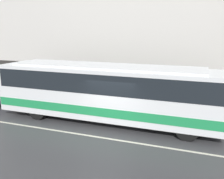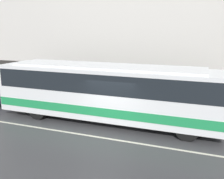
% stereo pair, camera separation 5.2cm
% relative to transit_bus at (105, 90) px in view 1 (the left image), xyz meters
% --- Properties ---
extents(ground_plane, '(60.00, 60.00, 0.00)m').
position_rel_transit_bus_xyz_m(ground_plane, '(0.77, -2.21, -1.73)').
color(ground_plane, '#38383A').
extents(sidewalk, '(60.00, 2.83, 0.12)m').
position_rel_transit_bus_xyz_m(sidewalk, '(0.77, 3.20, -1.67)').
color(sidewalk, gray).
rests_on(sidewalk, ground_plane).
extents(building_facade, '(60.00, 0.35, 9.43)m').
position_rel_transit_bus_xyz_m(building_facade, '(0.77, 4.76, 2.81)').
color(building_facade, silver).
rests_on(building_facade, ground_plane).
extents(lane_stripe, '(54.00, 0.14, 0.01)m').
position_rel_transit_bus_xyz_m(lane_stripe, '(0.77, -2.21, -1.73)').
color(lane_stripe, beige).
rests_on(lane_stripe, ground_plane).
extents(transit_bus, '(12.04, 2.62, 3.07)m').
position_rel_transit_bus_xyz_m(transit_bus, '(0.00, 0.00, 0.00)').
color(transit_bus, white).
rests_on(transit_bus, ground_plane).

